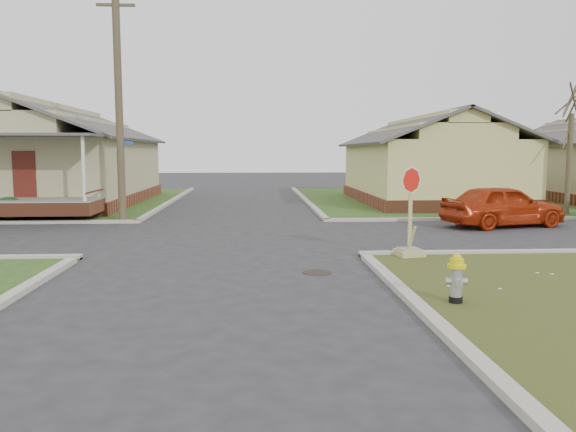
{
  "coord_description": "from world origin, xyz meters",
  "views": [
    {
      "loc": [
        0.83,
        -12.65,
        2.67
      ],
      "look_at": [
        1.64,
        1.0,
        1.1
      ],
      "focal_mm": 35.0,
      "sensor_mm": 36.0,
      "label": 1
    }
  ],
  "objects": [
    {
      "name": "fire_hydrant",
      "position": [
        4.33,
        -3.28,
        0.53
      ],
      "size": [
        0.32,
        0.32,
        0.87
      ],
      "rotation": [
        0.0,
        0.0,
        -0.2
      ],
      "color": "black",
      "rests_on": "ground"
    },
    {
      "name": "side_house_yellow",
      "position": [
        10.0,
        16.5,
        2.19
      ],
      "size": [
        7.6,
        11.6,
        4.7
      ],
      "color": "brown",
      "rests_on": "ground"
    },
    {
      "name": "manhole",
      "position": [
        2.2,
        -0.5,
        0.01
      ],
      "size": [
        0.64,
        0.64,
        0.01
      ],
      "primitive_type": "cylinder",
      "color": "black",
      "rests_on": "ground"
    },
    {
      "name": "corner_house",
      "position": [
        -10.0,
        16.68,
        2.28
      ],
      "size": [
        10.1,
        15.5,
        5.3
      ],
      "color": "brown",
      "rests_on": "ground"
    },
    {
      "name": "utility_pole",
      "position": [
        -4.2,
        8.9,
        4.66
      ],
      "size": [
        1.8,
        0.28,
        9.0
      ],
      "color": "#3F3524",
      "rests_on": "ground"
    },
    {
      "name": "curbs",
      "position": [
        0.0,
        5.0,
        0.0
      ],
      "size": [
        80.0,
        40.0,
        0.12
      ],
      "primitive_type": null,
      "color": "#AEAB9D",
      "rests_on": "ground"
    },
    {
      "name": "red_sedan",
      "position": [
        9.68,
        6.79,
        0.75
      ],
      "size": [
        4.72,
        2.79,
        1.51
      ],
      "primitive_type": "imported",
      "rotation": [
        0.0,
        0.0,
        1.81
      ],
      "color": "#AB2A0C",
      "rests_on": "ground"
    },
    {
      "name": "ground",
      "position": [
        0.0,
        0.0,
        0.0
      ],
      "size": [
        120.0,
        120.0,
        0.0
      ],
      "primitive_type": "plane",
      "color": "#2A292C",
      "rests_on": "ground"
    },
    {
      "name": "stop_sign",
      "position": [
        4.73,
        1.14,
        0.54
      ],
      "size": [
        0.64,
        0.63,
        2.26
      ],
      "rotation": [
        0.0,
        0.0,
        0.17
      ],
      "color": "tan",
      "rests_on": "ground"
    },
    {
      "name": "tree_mid_right",
      "position": [
        14.0,
        10.2,
        2.15
      ],
      "size": [
        0.22,
        0.22,
        4.2
      ],
      "primitive_type": "cylinder",
      "color": "#3F3524",
      "rests_on": "verge_far_right"
    },
    {
      "name": "hedge_right",
      "position": [
        -8.52,
        9.23,
        0.53
      ],
      "size": [
        1.27,
        1.04,
        0.97
      ],
      "primitive_type": "ellipsoid",
      "color": "#153B19",
      "rests_on": "verge_far_left"
    }
  ]
}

